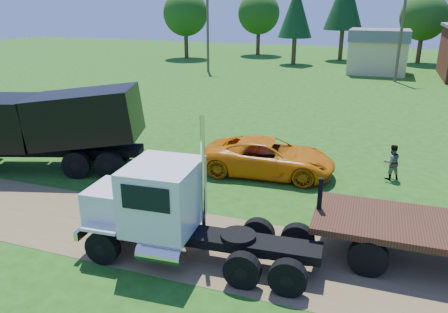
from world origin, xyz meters
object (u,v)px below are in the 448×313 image
(white_semi_tractor, at_px, (166,210))
(orange_pickup, at_px, (269,157))
(black_dump_truck, at_px, (51,124))
(spectator_a, at_px, (126,217))

(white_semi_tractor, height_order, orange_pickup, white_semi_tractor)
(black_dump_truck, distance_m, spectator_a, 8.40)
(spectator_a, bearing_deg, white_semi_tractor, -23.99)
(white_semi_tractor, distance_m, orange_pickup, 7.81)
(black_dump_truck, relative_size, spectator_a, 5.19)
(white_semi_tractor, distance_m, black_dump_truck, 9.80)
(black_dump_truck, bearing_deg, spectator_a, -53.61)
(white_semi_tractor, bearing_deg, black_dump_truck, 145.82)
(spectator_a, bearing_deg, orange_pickup, 52.50)
(white_semi_tractor, relative_size, spectator_a, 4.20)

